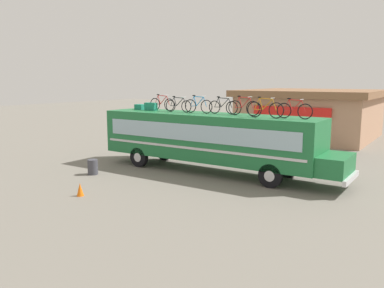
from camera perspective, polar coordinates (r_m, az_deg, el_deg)
ground_plane at (r=20.72m, az=2.13°, el=-3.96°), size 120.00×120.00×0.00m
bus at (r=20.27m, az=2.69°, el=0.96°), size 13.18×2.63×3.02m
luggage_bag_1 at (r=23.38m, az=-7.52°, el=5.35°), size 0.54×0.45×0.31m
luggage_bag_2 at (r=22.68m, az=-5.98°, el=5.43°), size 0.73×0.32×0.44m
rooftop_bicycle_1 at (r=22.39m, az=-4.37°, el=5.83°), size 1.73×0.44×0.93m
rooftop_bicycle_2 at (r=21.36m, az=-2.01°, el=5.62°), size 1.69×0.44×0.86m
rooftop_bicycle_3 at (r=20.65m, az=0.92°, el=5.58°), size 1.70×0.44×0.94m
rooftop_bicycle_4 at (r=20.14m, az=4.51°, el=5.42°), size 1.67×0.44×0.89m
rooftop_bicycle_5 at (r=19.42m, az=7.52°, el=5.30°), size 1.71×0.44×0.96m
rooftop_bicycle_6 at (r=18.30m, az=10.56°, el=4.99°), size 1.79×0.44×0.96m
rooftop_bicycle_7 at (r=18.15m, az=14.62°, el=4.76°), size 1.66×0.44×0.92m
roadside_building at (r=34.42m, az=16.90°, el=4.30°), size 10.46×10.51×3.94m
trash_bin at (r=20.55m, az=-14.20°, el=-3.25°), size 0.51×0.51×0.77m
traffic_cone at (r=16.94m, az=-15.92°, el=-6.36°), size 0.29×0.29×0.55m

